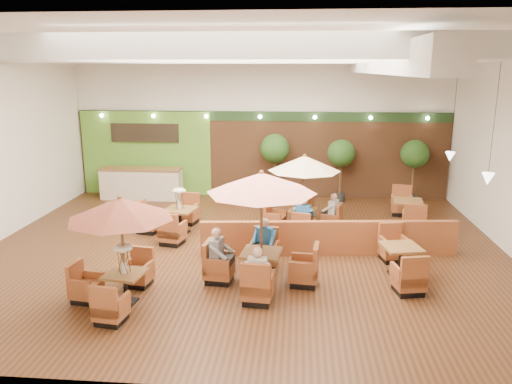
# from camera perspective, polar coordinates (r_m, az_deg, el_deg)

# --- Properties ---
(room) EXTENTS (14.04, 14.00, 5.52)m
(room) POSITION_cam_1_polar(r_m,az_deg,el_deg) (13.96, 0.04, 9.23)
(room) COLOR #381E0F
(room) RESTS_ON ground
(service_counter) EXTENTS (3.00, 0.75, 1.18)m
(service_counter) POSITION_cam_1_polar(r_m,az_deg,el_deg) (19.15, -12.94, 0.94)
(service_counter) COLOR beige
(service_counter) RESTS_ON ground
(booth_divider) EXTENTS (6.70, 0.84, 0.93)m
(booth_divider) POSITION_cam_1_polar(r_m,az_deg,el_deg) (13.22, 8.33, -5.24)
(booth_divider) COLOR brown
(booth_divider) RESTS_ON ground
(table_0) EXTENTS (2.24, 2.33, 2.34)m
(table_0) POSITION_cam_1_polar(r_m,az_deg,el_deg) (10.47, -15.38, -3.80)
(table_0) COLOR brown
(table_0) RESTS_ON ground
(table_1) EXTENTS (2.62, 2.62, 2.64)m
(table_1) POSITION_cam_1_polar(r_m,az_deg,el_deg) (10.98, 0.62, -1.80)
(table_1) COLOR brown
(table_1) RESTS_ON ground
(table_2) EXTENTS (2.40, 2.40, 2.34)m
(table_2) POSITION_cam_1_polar(r_m,az_deg,el_deg) (14.84, 5.53, 1.58)
(table_2) COLOR brown
(table_2) RESTS_ON ground
(table_3) EXTENTS (1.84, 2.66, 1.54)m
(table_3) POSITION_cam_1_polar(r_m,az_deg,el_deg) (15.01, -9.60, -3.00)
(table_3) COLOR brown
(table_3) RESTS_ON ground
(table_4) EXTENTS (0.99, 2.61, 0.94)m
(table_4) POSITION_cam_1_polar(r_m,az_deg,el_deg) (12.34, 16.17, -7.62)
(table_4) COLOR brown
(table_4) RESTS_ON ground
(table_5) EXTENTS (1.00, 2.68, 0.97)m
(table_5) POSITION_cam_1_polar(r_m,az_deg,el_deg) (16.41, 16.91, -2.24)
(table_5) COLOR brown
(table_5) RESTS_ON ground
(topiary_0) EXTENTS (1.07, 1.07, 2.48)m
(topiary_0) POSITION_cam_1_polar(r_m,az_deg,el_deg) (18.20, 2.15, 4.67)
(topiary_0) COLOR black
(topiary_0) RESTS_ON ground
(topiary_1) EXTENTS (0.99, 0.99, 2.30)m
(topiary_1) POSITION_cam_1_polar(r_m,az_deg,el_deg) (18.27, 9.70, 4.11)
(topiary_1) COLOR black
(topiary_1) RESTS_ON ground
(topiary_2) EXTENTS (1.00, 1.00, 2.32)m
(topiary_2) POSITION_cam_1_polar(r_m,az_deg,el_deg) (18.66, 17.67, 3.90)
(topiary_2) COLOR black
(topiary_2) RESTS_ON ground
(diner_0) EXTENTS (0.40, 0.33, 0.80)m
(diner_0) POSITION_cam_1_polar(r_m,az_deg,el_deg) (10.42, 0.20, -8.76)
(diner_0) COLOR silver
(diner_0) RESTS_ON ground
(diner_1) EXTENTS (0.41, 0.36, 0.79)m
(diner_1) POSITION_cam_1_polar(r_m,az_deg,el_deg) (12.22, 0.95, -5.29)
(diner_1) COLOR #225C93
(diner_1) RESTS_ON ground
(diner_2) EXTENTS (0.38, 0.44, 0.83)m
(diner_2) POSITION_cam_1_polar(r_m,az_deg,el_deg) (11.42, -4.26, -6.65)
(diner_2) COLOR gray
(diner_2) RESTS_ON ground
(diner_3) EXTENTS (0.44, 0.38, 0.82)m
(diner_3) POSITION_cam_1_polar(r_m,az_deg,el_deg) (14.23, 5.47, -2.50)
(diner_3) COLOR #225C93
(diner_3) RESTS_ON ground
(diner_4) EXTENTS (0.38, 0.40, 0.72)m
(diner_4) POSITION_cam_1_polar(r_m,az_deg,el_deg) (15.09, 8.69, -1.78)
(diner_4) COLOR silver
(diner_4) RESTS_ON ground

